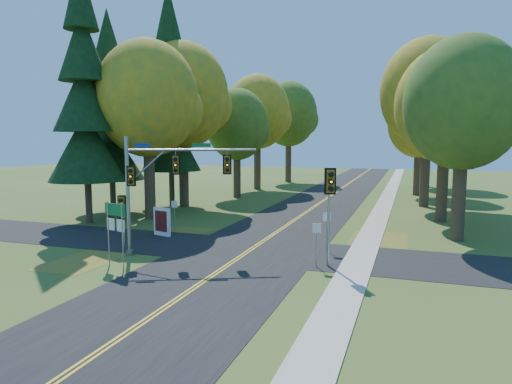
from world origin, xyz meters
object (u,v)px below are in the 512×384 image
(east_signal_pole, at_px, (330,192))
(route_sign_cluster, at_px, (115,221))
(info_kiosk, at_px, (162,222))
(traffic_mast, at_px, (160,179))

(east_signal_pole, distance_m, route_sign_cluster, 10.71)
(route_sign_cluster, relative_size, info_kiosk, 1.73)
(route_sign_cluster, bearing_deg, traffic_mast, 89.17)
(east_signal_pole, height_order, route_sign_cluster, east_signal_pole)
(east_signal_pole, distance_m, info_kiosk, 12.70)
(east_signal_pole, relative_size, route_sign_cluster, 1.52)
(traffic_mast, bearing_deg, info_kiosk, 96.49)
(traffic_mast, relative_size, info_kiosk, 3.50)
(route_sign_cluster, bearing_deg, east_signal_pole, 34.34)
(east_signal_pole, height_order, info_kiosk, east_signal_pole)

